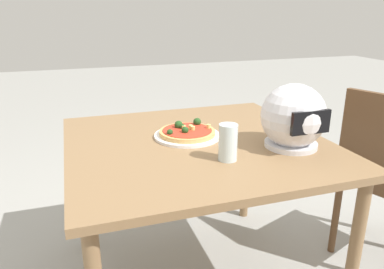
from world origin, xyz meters
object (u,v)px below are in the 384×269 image
object	(u,v)px
motorcycle_helmet	(293,117)
dining_table	(197,157)
pizza	(187,131)
drinking_glass	(228,142)

from	to	relation	value
motorcycle_helmet	dining_table	bearing A→B (deg)	-28.44
pizza	dining_table	bearing A→B (deg)	110.21
pizza	drinking_glass	bearing A→B (deg)	102.23
drinking_glass	pizza	bearing A→B (deg)	-77.77
motorcycle_helmet	drinking_glass	world-z (taller)	motorcycle_helmet
pizza	motorcycle_helmet	xyz separation A→B (m)	(-0.37, 0.25, 0.10)
dining_table	pizza	bearing A→B (deg)	-69.79
dining_table	pizza	xyz separation A→B (m)	(0.02, -0.06, 0.10)
drinking_glass	motorcycle_helmet	bearing A→B (deg)	-171.21
motorcycle_helmet	pizza	bearing A→B (deg)	-34.29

